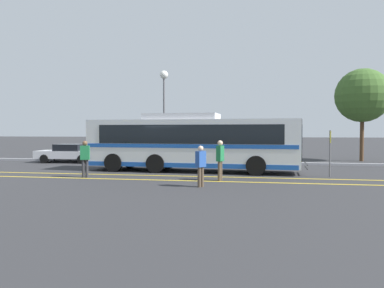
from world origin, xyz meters
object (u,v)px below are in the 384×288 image
pedestrian_0 (85,157)px  bus_stop_sign (330,147)px  parked_car_1 (141,153)px  tree_0 (363,96)px  pedestrian_1 (201,164)px  parked_car_0 (69,153)px  street_lamp (164,91)px  pedestrian_2 (220,158)px  transit_bus (192,142)px

pedestrian_0 → bus_stop_sign: 11.79m
bus_stop_sign → parked_car_1: bearing=-112.2°
tree_0 → pedestrian_0: bearing=-141.5°
pedestrian_0 → pedestrian_1: (5.92, -2.04, -0.07)m
parked_car_0 → street_lamp: (6.51, 1.57, 4.39)m
parked_car_0 → pedestrian_1: pedestrian_1 is taller
parked_car_1 → pedestrian_0: size_ratio=2.29×
parked_car_1 → tree_0: tree_0 is taller
parked_car_0 → pedestrian_2: 13.85m
parked_car_1 → pedestrian_2: size_ratio=2.23×
pedestrian_2 → pedestrian_1: bearing=-178.1°
pedestrian_0 → pedestrian_1: bearing=144.9°
transit_bus → bus_stop_sign: bearing=81.8°
tree_0 → pedestrian_2: bearing=-126.3°
pedestrian_1 → parked_car_1: bearing=62.1°
pedestrian_0 → tree_0: (15.69, 12.49, 3.80)m
street_lamp → tree_0: 14.51m
pedestrian_0 → street_lamp: bearing=-115.4°
pedestrian_1 → tree_0: (9.77, 14.53, 3.88)m
transit_bus → pedestrian_2: (1.92, -3.54, -0.59)m
pedestrian_0 → tree_0: tree_0 is taller
parked_car_1 → pedestrian_1: 10.93m
bus_stop_sign → street_lamp: 12.87m
pedestrian_1 → tree_0: tree_0 is taller
pedestrian_1 → street_lamp: bearing=52.9°
pedestrian_2 → bus_stop_sign: (5.09, 2.15, 0.40)m
street_lamp → parked_car_0: bearing=-166.4°
parked_car_1 → tree_0: 16.62m
parked_car_0 → bus_stop_sign: (16.55, -5.62, 0.77)m
pedestrian_0 → pedestrian_2: size_ratio=0.97×
pedestrian_0 → street_lamp: (1.54, 9.31, 4.06)m
parked_car_0 → pedestrian_1: size_ratio=2.70×
pedestrian_2 → bus_stop_sign: bearing=-49.4°
transit_bus → street_lamp: street_lamp is taller
parked_car_0 → pedestrian_0: bearing=-149.1°
parked_car_1 → pedestrian_0: pedestrian_0 is taller
parked_car_0 → pedestrian_2: pedestrian_2 is taller
transit_bus → bus_stop_sign: transit_bus is taller
parked_car_1 → street_lamp: street_lamp is taller
transit_bus → pedestrian_0: 5.80m
bus_stop_sign → street_lamp: bearing=-122.6°
parked_car_1 → pedestrian_0: (-0.39, -7.39, 0.24)m
transit_bus → parked_car_1: transit_bus is taller
parked_car_1 → tree_0: bearing=-75.7°
parked_car_0 → pedestrian_2: (11.47, -7.77, 0.37)m
parked_car_0 → parked_car_1: (5.37, -0.35, 0.10)m
bus_stop_sign → tree_0: tree_0 is taller
parked_car_1 → street_lamp: size_ratio=0.62×
pedestrian_0 → street_lamp: street_lamp is taller
pedestrian_1 → pedestrian_2: 2.10m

